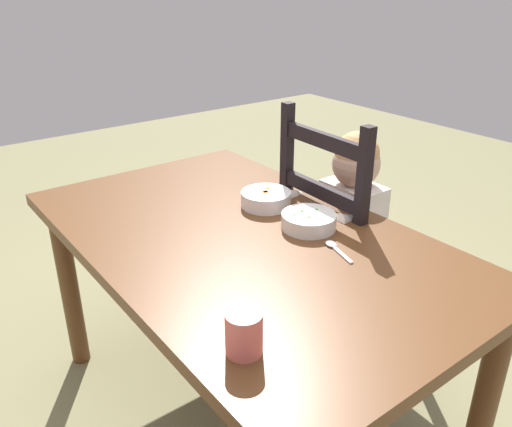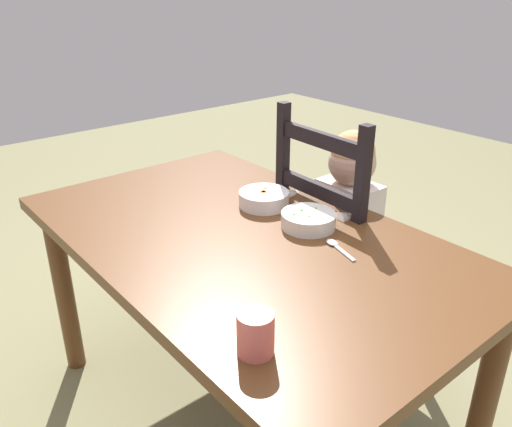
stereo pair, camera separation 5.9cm
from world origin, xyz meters
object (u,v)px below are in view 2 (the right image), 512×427
at_px(dining_table, 244,262).
at_px(drinking_cup, 256,333).
at_px(child_figure, 343,218).
at_px(bowl_of_peas, 308,219).
at_px(spoon, 336,246).
at_px(bowl_of_carrots, 264,198).
at_px(dining_chair, 340,254).

relative_size(dining_table, drinking_cup, 15.22).
height_order(dining_table, drinking_cup, drinking_cup).
height_order(child_figure, drinking_cup, child_figure).
xyz_separation_m(bowl_of_peas, spoon, (0.15, -0.03, -0.02)).
bearing_deg(dining_table, child_figure, 92.31).
xyz_separation_m(spoon, drinking_cup, (0.21, -0.47, 0.04)).
bearing_deg(spoon, drinking_cup, -66.40).
bearing_deg(child_figure, bowl_of_carrots, -110.13).
xyz_separation_m(child_figure, drinking_cup, (0.46, -0.80, 0.15)).
bearing_deg(drinking_cup, child_figure, 119.96).
distance_m(dining_table, drinking_cup, 0.56).
distance_m(bowl_of_carrots, drinking_cup, 0.76).
bearing_deg(bowl_of_peas, spoon, -12.46).
bearing_deg(dining_table, dining_chair, 92.56).
bearing_deg(dining_chair, bowl_of_carrots, -109.65).
bearing_deg(drinking_cup, dining_chair, 120.03).
bearing_deg(dining_table, bowl_of_carrots, 123.93).
xyz_separation_m(dining_chair, spoon, (0.26, -0.33, 0.26)).
xyz_separation_m(bowl_of_carrots, drinking_cup, (0.57, -0.51, 0.02)).
bearing_deg(dining_table, bowl_of_peas, 65.00).
distance_m(dining_table, bowl_of_peas, 0.24).
relative_size(dining_table, bowl_of_carrots, 8.58).
bearing_deg(drinking_cup, bowl_of_peas, 124.90).
xyz_separation_m(dining_table, child_figure, (-0.02, 0.48, -0.00)).
height_order(bowl_of_carrots, spoon, bowl_of_carrots).
height_order(dining_chair, bowl_of_peas, dining_chair).
bearing_deg(bowl_of_peas, drinking_cup, -55.10).
xyz_separation_m(dining_chair, bowl_of_peas, (0.11, -0.29, 0.28)).
relative_size(dining_chair, child_figure, 1.09).
relative_size(bowl_of_peas, spoon, 1.25).
height_order(bowl_of_peas, drinking_cup, drinking_cup).
height_order(dining_chair, child_figure, dining_chair).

